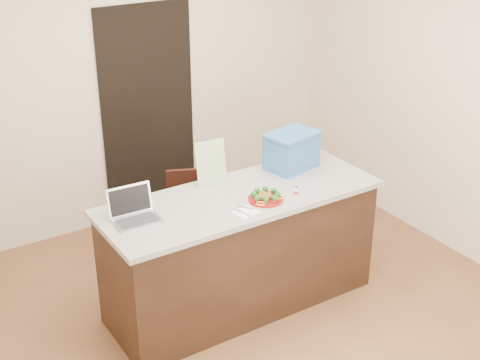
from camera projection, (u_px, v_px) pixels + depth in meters
ground at (258, 318)px, 4.97m from camera, size 4.00×4.00×0.00m
room_shell at (261, 112)px, 4.29m from camera, size 4.00×4.00×4.00m
doorway at (148, 114)px, 6.11m from camera, size 0.90×0.02×2.00m
island at (241, 250)px, 4.97m from camera, size 2.06×0.76×0.92m
plate at (266, 199)px, 4.70m from camera, size 0.25×0.25×0.02m
meatballs at (266, 196)px, 4.69m from camera, size 0.10×0.10×0.04m
broccoli at (266, 194)px, 4.68m from camera, size 0.21×0.21×0.04m
pepper_rings at (266, 198)px, 4.70m from camera, size 0.23×0.21×0.01m
napkin at (246, 212)px, 4.53m from camera, size 0.16×0.16×0.01m
fork at (243, 212)px, 4.53m from camera, size 0.04×0.15×0.00m
knife at (251, 211)px, 4.53m from camera, size 0.07×0.18×0.01m
yogurt_bottle at (296, 192)px, 4.76m from camera, size 0.03×0.03×0.07m
laptop at (134, 211)px, 4.43m from camera, size 0.32×0.26×0.22m
leaflet at (211, 162)px, 4.89m from camera, size 0.24×0.07×0.33m
blue_box at (292, 150)px, 5.16m from camera, size 0.45×0.36×0.29m
chair at (195, 213)px, 5.49m from camera, size 0.48×0.50×0.83m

